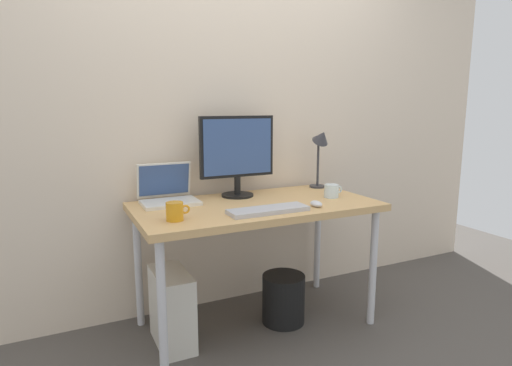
{
  "coord_description": "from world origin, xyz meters",
  "views": [
    {
      "loc": [
        -1.05,
        -2.19,
        1.32
      ],
      "look_at": [
        0.0,
        0.0,
        0.88
      ],
      "focal_mm": 30.1,
      "sensor_mm": 36.0,
      "label": 1
    }
  ],
  "objects_px": {
    "laptop": "(168,193)",
    "keyboard": "(268,210)",
    "computer_tower": "(172,308)",
    "glass_cup": "(332,191)",
    "desk": "(256,214)",
    "monitor": "(237,152)",
    "desk_lamp": "(321,146)",
    "coffee_mug": "(175,211)",
    "mouse": "(316,204)",
    "wastebasket": "(283,299)"
  },
  "relations": [
    {
      "from": "monitor",
      "to": "laptop",
      "type": "distance_m",
      "value": 0.49
    },
    {
      "from": "keyboard",
      "to": "computer_tower",
      "type": "distance_m",
      "value": 0.77
    },
    {
      "from": "desk_lamp",
      "to": "mouse",
      "type": "relative_size",
      "value": 4.63
    },
    {
      "from": "laptop",
      "to": "desk_lamp",
      "type": "height_order",
      "value": "desk_lamp"
    },
    {
      "from": "coffee_mug",
      "to": "wastebasket",
      "type": "relative_size",
      "value": 0.4
    },
    {
      "from": "computer_tower",
      "to": "monitor",
      "type": "bearing_deg",
      "value": 23.92
    },
    {
      "from": "mouse",
      "to": "coffee_mug",
      "type": "bearing_deg",
      "value": 175.69
    },
    {
      "from": "laptop",
      "to": "glass_cup",
      "type": "xyz_separation_m",
      "value": [
        0.95,
        -0.3,
        -0.02
      ]
    },
    {
      "from": "desk",
      "to": "desk_lamp",
      "type": "relative_size",
      "value": 3.34
    },
    {
      "from": "keyboard",
      "to": "laptop",
      "type": "bearing_deg",
      "value": 132.69
    },
    {
      "from": "laptop",
      "to": "desk_lamp",
      "type": "distance_m",
      "value": 1.08
    },
    {
      "from": "monitor",
      "to": "laptop",
      "type": "relative_size",
      "value": 1.56
    },
    {
      "from": "laptop",
      "to": "keyboard",
      "type": "height_order",
      "value": "laptop"
    },
    {
      "from": "keyboard",
      "to": "mouse",
      "type": "distance_m",
      "value": 0.3
    },
    {
      "from": "keyboard",
      "to": "coffee_mug",
      "type": "relative_size",
      "value": 3.63
    },
    {
      "from": "monitor",
      "to": "keyboard",
      "type": "relative_size",
      "value": 1.13
    },
    {
      "from": "desk_lamp",
      "to": "wastebasket",
      "type": "relative_size",
      "value": 1.39
    },
    {
      "from": "monitor",
      "to": "laptop",
      "type": "bearing_deg",
      "value": 177.82
    },
    {
      "from": "computer_tower",
      "to": "glass_cup",
      "type": "bearing_deg",
      "value": -3.37
    },
    {
      "from": "mouse",
      "to": "computer_tower",
      "type": "height_order",
      "value": "mouse"
    },
    {
      "from": "desk",
      "to": "monitor",
      "type": "bearing_deg",
      "value": 94.94
    },
    {
      "from": "desk",
      "to": "laptop",
      "type": "height_order",
      "value": "laptop"
    },
    {
      "from": "keyboard",
      "to": "desk",
      "type": "bearing_deg",
      "value": 81.52
    },
    {
      "from": "desk",
      "to": "computer_tower",
      "type": "height_order",
      "value": "desk"
    },
    {
      "from": "wastebasket",
      "to": "computer_tower",
      "type": "bearing_deg",
      "value": 175.35
    },
    {
      "from": "mouse",
      "to": "monitor",
      "type": "bearing_deg",
      "value": 122.62
    },
    {
      "from": "glass_cup",
      "to": "laptop",
      "type": "bearing_deg",
      "value": 162.65
    },
    {
      "from": "desk_lamp",
      "to": "computer_tower",
      "type": "height_order",
      "value": "desk_lamp"
    },
    {
      "from": "mouse",
      "to": "wastebasket",
      "type": "xyz_separation_m",
      "value": [
        -0.11,
        0.17,
        -0.62
      ]
    },
    {
      "from": "desk_lamp",
      "to": "keyboard",
      "type": "bearing_deg",
      "value": -144.82
    },
    {
      "from": "desk",
      "to": "computer_tower",
      "type": "xyz_separation_m",
      "value": [
        -0.52,
        0.0,
        -0.48
      ]
    },
    {
      "from": "coffee_mug",
      "to": "computer_tower",
      "type": "relative_size",
      "value": 0.29
    },
    {
      "from": "wastebasket",
      "to": "mouse",
      "type": "bearing_deg",
      "value": -58.73
    },
    {
      "from": "desk",
      "to": "glass_cup",
      "type": "distance_m",
      "value": 0.51
    },
    {
      "from": "coffee_mug",
      "to": "mouse",
      "type": "bearing_deg",
      "value": -4.31
    },
    {
      "from": "keyboard",
      "to": "wastebasket",
      "type": "relative_size",
      "value": 1.47
    },
    {
      "from": "mouse",
      "to": "wastebasket",
      "type": "distance_m",
      "value": 0.65
    },
    {
      "from": "laptop",
      "to": "wastebasket",
      "type": "height_order",
      "value": "laptop"
    },
    {
      "from": "monitor",
      "to": "wastebasket",
      "type": "bearing_deg",
      "value": -56.56
    },
    {
      "from": "desk_lamp",
      "to": "coffee_mug",
      "type": "bearing_deg",
      "value": -160.81
    },
    {
      "from": "desk_lamp",
      "to": "glass_cup",
      "type": "distance_m",
      "value": 0.39
    },
    {
      "from": "mouse",
      "to": "coffee_mug",
      "type": "relative_size",
      "value": 0.74
    },
    {
      "from": "mouse",
      "to": "computer_tower",
      "type": "bearing_deg",
      "value": 163.76
    },
    {
      "from": "keyboard",
      "to": "desk_lamp",
      "type": "bearing_deg",
      "value": 35.18
    },
    {
      "from": "glass_cup",
      "to": "desk",
      "type": "bearing_deg",
      "value": 173.68
    },
    {
      "from": "coffee_mug",
      "to": "computer_tower",
      "type": "height_order",
      "value": "coffee_mug"
    },
    {
      "from": "glass_cup",
      "to": "computer_tower",
      "type": "distance_m",
      "value": 1.17
    },
    {
      "from": "monitor",
      "to": "desk_lamp",
      "type": "relative_size",
      "value": 1.2
    },
    {
      "from": "computer_tower",
      "to": "coffee_mug",
      "type": "bearing_deg",
      "value": -92.16
    },
    {
      "from": "keyboard",
      "to": "coffee_mug",
      "type": "bearing_deg",
      "value": 173.74
    }
  ]
}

